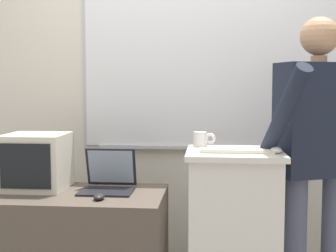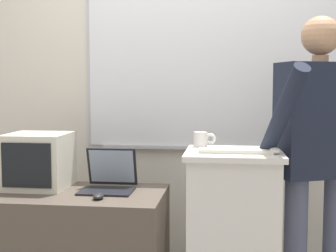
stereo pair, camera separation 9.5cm
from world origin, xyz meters
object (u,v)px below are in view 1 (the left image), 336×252
wireless_keyboard (237,151)px  crt_monitor (37,161)px  lectern_podium (233,240)px  person_presenter (317,146)px  computer_mouse_by_keyboard (276,150)px  computer_mouse_by_laptop (99,197)px  laptop (109,177)px  coffee_mug (201,139)px

wireless_keyboard → crt_monitor: (-1.20, 0.22, -0.11)m
wireless_keyboard → lectern_podium: bearing=98.5°
lectern_podium → crt_monitor: (-1.19, 0.16, 0.40)m
lectern_podium → crt_monitor: size_ratio=2.75×
person_presenter → crt_monitor: 1.66m
computer_mouse_by_keyboard → person_presenter: bearing=39.1°
lectern_podium → wireless_keyboard: (0.01, -0.06, 0.51)m
person_presenter → lectern_podium: bearing=173.9°
computer_mouse_by_laptop → computer_mouse_by_keyboard: computer_mouse_by_keyboard is taller
person_presenter → computer_mouse_by_keyboard: bearing=-163.0°
lectern_podium → computer_mouse_by_laptop: size_ratio=10.15×
wireless_keyboard → crt_monitor: bearing=169.7°
wireless_keyboard → laptop: bearing=163.8°
laptop → coffee_mug: bearing=1.4°
wireless_keyboard → computer_mouse_by_keyboard: bearing=-4.1°
lectern_podium → person_presenter: bearing=15.9°
computer_mouse_by_keyboard → coffee_mug: bearing=148.5°
lectern_podium → computer_mouse_by_keyboard: bearing=-19.3°
laptop → crt_monitor: crt_monitor is taller
person_presenter → laptop: size_ratio=5.65×
computer_mouse_by_laptop → lectern_podium: bearing=7.1°
person_presenter → crt_monitor: bearing=157.2°
coffee_mug → crt_monitor: bearing=-179.2°
person_presenter → laptop: 1.23m
lectern_podium → computer_mouse_by_keyboard: (0.21, -0.07, 0.52)m
computer_mouse_by_keyboard → crt_monitor: 1.42m
computer_mouse_by_laptop → crt_monitor: crt_monitor is taller
person_presenter → computer_mouse_by_keyboard: size_ratio=17.58×
wireless_keyboard → crt_monitor: 1.22m
person_presenter → coffee_mug: bearing=154.8°
wireless_keyboard → computer_mouse_by_keyboard: size_ratio=3.93×
lectern_podium → coffee_mug: (-0.19, 0.17, 0.55)m
person_presenter → computer_mouse_by_keyboard: 0.33m
crt_monitor → lectern_podium: bearing=-7.6°
computer_mouse_by_keyboard → crt_monitor: crt_monitor is taller
computer_mouse_by_laptop → person_presenter: bearing=10.6°
person_presenter → computer_mouse_by_laptop: (-1.21, -0.23, -0.27)m
lectern_podium → coffee_mug: bearing=137.5°
wireless_keyboard → computer_mouse_by_laptop: (-0.75, -0.03, -0.26)m
lectern_podium → laptop: (-0.74, 0.16, 0.31)m
computer_mouse_by_keyboard → crt_monitor: bearing=170.6°
wireless_keyboard → computer_mouse_by_laptop: size_ratio=3.93×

